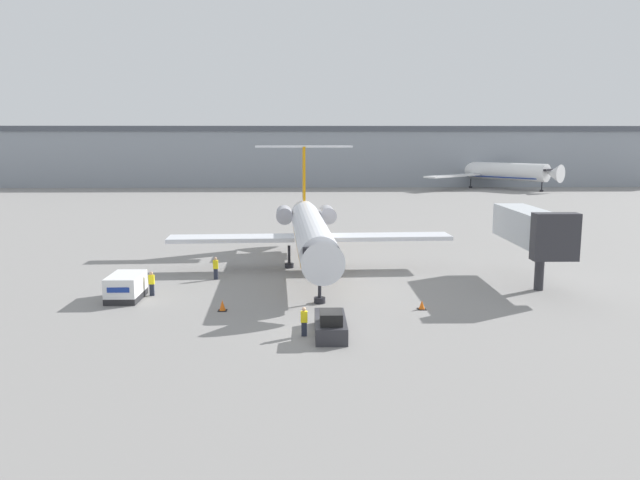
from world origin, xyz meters
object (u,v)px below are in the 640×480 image
airplane_main (311,230)px  airplane_parked_far_left (482,170)px  luggage_cart (126,287)px  worker_near_tug (304,321)px  worker_by_wing (216,268)px  worker_on_apron (152,283)px  jet_bridge (532,228)px  traffic_cone_left (222,306)px  pushback_tug (330,325)px  traffic_cone_right (422,305)px

airplane_main → airplane_parked_far_left: size_ratio=0.88×
luggage_cart → airplane_parked_far_left: size_ratio=0.11×
worker_near_tug → worker_by_wing: (-7.28, 14.96, 0.08)m
worker_on_apron → jet_bridge: bearing=6.2°
worker_by_wing → jet_bridge: (25.05, -2.09, 3.46)m
airplane_main → traffic_cone_left: bearing=-113.9°
airplane_parked_far_left → pushback_tug: bearing=-109.8°
worker_by_wing → worker_on_apron: bearing=-126.6°
pushback_tug → worker_near_tug: bearing=-172.4°
worker_near_tug → traffic_cone_left: (-5.48, 5.48, -0.55)m
pushback_tug → worker_near_tug: size_ratio=2.72×
luggage_cart → worker_near_tug: size_ratio=2.15×
traffic_cone_left → jet_bridge: jet_bridge is taller
pushback_tug → worker_by_wing: (-8.82, 14.75, 0.37)m
worker_by_wing → worker_on_apron: (-3.91, -5.26, -0.03)m
worker_by_wing → traffic_cone_right: 17.87m
airplane_main → pushback_tug: airplane_main is taller
worker_on_apron → traffic_cone_right: size_ratio=2.88×
luggage_cart → worker_on_apron: luggage_cart is taller
worker_near_tug → traffic_cone_right: worker_near_tug is taller
airplane_main → luggage_cart: size_ratio=7.76×
airplane_main → jet_bridge: airplane_main is taller
pushback_tug → traffic_cone_left: pushback_tug is taller
jet_bridge → luggage_cart: bearing=-172.2°
airplane_main → luggage_cart: bearing=-142.2°
traffic_cone_left → airplane_parked_far_left: 115.20m
worker_on_apron → airplane_main: bearing=38.4°
luggage_cart → worker_by_wing: (5.49, 6.29, 0.08)m
worker_near_tug → worker_by_wing: size_ratio=0.93×
traffic_cone_right → luggage_cart: bearing=171.5°
luggage_cart → jet_bridge: 31.03m
jet_bridge → traffic_cone_right: bearing=-143.5°
luggage_cart → traffic_cone_right: 20.91m
worker_near_tug → traffic_cone_right: 9.69m
worker_near_tug → traffic_cone_left: 7.77m
airplane_main → worker_by_wing: airplane_main is taller
worker_near_tug → luggage_cart: bearing=145.8°
pushback_tug → worker_by_wing: worker_by_wing is taller
luggage_cart → worker_near_tug: luggage_cart is taller
pushback_tug → jet_bridge: bearing=38.0°
worker_near_tug → jet_bridge: jet_bridge is taller
airplane_parked_far_left → jet_bridge: bearing=-103.5°
jet_bridge → worker_by_wing: bearing=175.2°
worker_near_tug → worker_on_apron: size_ratio=0.96×
traffic_cone_right → jet_bridge: jet_bridge is taller
luggage_cart → worker_by_wing: bearing=48.9°
worker_on_apron → airplane_parked_far_left: airplane_parked_far_left is taller
worker_by_wing → airplane_parked_far_left: bearing=63.1°
worker_by_wing → airplane_main: bearing=27.2°
airplane_main → airplane_parked_far_left: 100.41m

